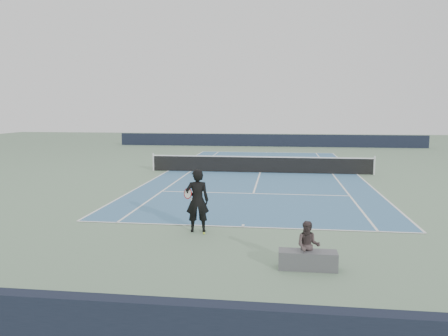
# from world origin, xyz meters

# --- Properties ---
(ground) EXTENTS (80.00, 80.00, 0.00)m
(ground) POSITION_xyz_m (0.00, 0.00, 0.00)
(ground) COLOR slate
(court_surface) EXTENTS (10.97, 23.77, 0.01)m
(court_surface) POSITION_xyz_m (0.00, 0.00, 0.01)
(court_surface) COLOR #3D6990
(court_surface) RESTS_ON ground
(tennis_net) EXTENTS (12.90, 0.10, 1.07)m
(tennis_net) POSITION_xyz_m (0.00, 0.00, 0.50)
(tennis_net) COLOR silver
(tennis_net) RESTS_ON ground
(windscreen_far) EXTENTS (30.00, 0.25, 1.20)m
(windscreen_far) POSITION_xyz_m (0.00, 17.88, 0.60)
(windscreen_far) COLOR black
(windscreen_far) RESTS_ON ground
(tennis_player) EXTENTS (0.85, 0.64, 1.92)m
(tennis_player) POSITION_xyz_m (-1.32, -12.52, 0.96)
(tennis_player) COLOR black
(tennis_player) RESTS_ON ground
(tennis_ball) EXTENTS (0.06, 0.06, 0.06)m
(tennis_ball) POSITION_xyz_m (-1.07, -12.79, 0.03)
(tennis_ball) COLOR #C1DC2D
(tennis_ball) RESTS_ON ground
(spectator_bench) EXTENTS (1.39, 0.60, 1.15)m
(spectator_bench) POSITION_xyz_m (1.81, -15.27, 0.40)
(spectator_bench) COLOR #505154
(spectator_bench) RESTS_ON ground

